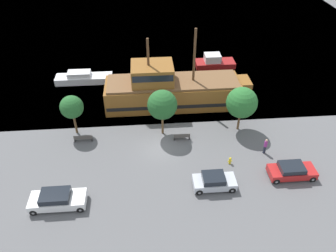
{
  "coord_description": "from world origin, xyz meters",
  "views": [
    {
      "loc": [
        -1.15,
        -25.62,
        22.54
      ],
      "look_at": [
        1.08,
        2.0,
        1.2
      ],
      "focal_mm": 35.0,
      "sensor_mm": 36.0,
      "label": 1
    }
  ],
  "objects_px": {
    "moored_boat_outer": "(83,78)",
    "pirate_ship": "(171,90)",
    "parked_car_curb_front": "(292,171)",
    "parked_car_curb_mid": "(214,181)",
    "parked_car_curb_rear": "(57,199)",
    "pedestrian_walking_near": "(265,146)",
    "bench_promenade_east": "(83,138)",
    "fire_hydrant": "(230,160)",
    "moored_boat_dockside": "(214,62)",
    "bench_promenade_west": "(182,136)"
  },
  "relations": [
    {
      "from": "pirate_ship",
      "to": "fire_hydrant",
      "type": "height_order",
      "value": "pirate_ship"
    },
    {
      "from": "bench_promenade_east",
      "to": "pedestrian_walking_near",
      "type": "relative_size",
      "value": 1.09
    },
    {
      "from": "fire_hydrant",
      "to": "bench_promenade_west",
      "type": "bearing_deg",
      "value": 136.88
    },
    {
      "from": "moored_boat_outer",
      "to": "bench_promenade_west",
      "type": "xyz_separation_m",
      "value": [
        11.97,
        -13.33,
        -0.16
      ]
    },
    {
      "from": "pirate_ship",
      "to": "bench_promenade_west",
      "type": "distance_m",
      "value": 7.26
    },
    {
      "from": "moored_boat_outer",
      "to": "pirate_ship",
      "type": "bearing_deg",
      "value": -28.64
    },
    {
      "from": "parked_car_curb_mid",
      "to": "bench_promenade_west",
      "type": "xyz_separation_m",
      "value": [
        -2.11,
        6.85,
        -0.26
      ]
    },
    {
      "from": "parked_car_curb_front",
      "to": "fire_hydrant",
      "type": "bearing_deg",
      "value": 158.04
    },
    {
      "from": "moored_boat_outer",
      "to": "parked_car_curb_front",
      "type": "distance_m",
      "value": 29.03
    },
    {
      "from": "moored_boat_outer",
      "to": "fire_hydrant",
      "type": "bearing_deg",
      "value": -46.85
    },
    {
      "from": "moored_boat_dockside",
      "to": "parked_car_curb_rear",
      "type": "height_order",
      "value": "moored_boat_dockside"
    },
    {
      "from": "pirate_ship",
      "to": "parked_car_curb_front",
      "type": "distance_m",
      "value": 16.67
    },
    {
      "from": "pirate_ship",
      "to": "fire_hydrant",
      "type": "xyz_separation_m",
      "value": [
        4.79,
        -11.07,
        -1.58
      ]
    },
    {
      "from": "bench_promenade_west",
      "to": "pedestrian_walking_near",
      "type": "relative_size",
      "value": 0.98
    },
    {
      "from": "parked_car_curb_rear",
      "to": "fire_hydrant",
      "type": "bearing_deg",
      "value": 13.71
    },
    {
      "from": "moored_boat_outer",
      "to": "bench_promenade_east",
      "type": "xyz_separation_m",
      "value": [
        1.53,
        -12.77,
        -0.16
      ]
    },
    {
      "from": "bench_promenade_east",
      "to": "parked_car_curb_mid",
      "type": "bearing_deg",
      "value": -30.58
    },
    {
      "from": "moored_boat_dockside",
      "to": "moored_boat_outer",
      "type": "xyz_separation_m",
      "value": [
        -18.62,
        -3.1,
        -0.09
      ]
    },
    {
      "from": "parked_car_curb_mid",
      "to": "parked_car_curb_rear",
      "type": "height_order",
      "value": "parked_car_curb_rear"
    },
    {
      "from": "parked_car_curb_front",
      "to": "fire_hydrant",
      "type": "distance_m",
      "value": 5.71
    },
    {
      "from": "fire_hydrant",
      "to": "bench_promenade_west",
      "type": "xyz_separation_m",
      "value": [
        -4.27,
        4.0,
        0.03
      ]
    },
    {
      "from": "moored_boat_outer",
      "to": "parked_car_curb_front",
      "type": "xyz_separation_m",
      "value": [
        21.53,
        -19.46,
        0.09
      ]
    },
    {
      "from": "parked_car_curb_front",
      "to": "parked_car_curb_mid",
      "type": "bearing_deg",
      "value": -174.48
    },
    {
      "from": "moored_boat_outer",
      "to": "parked_car_curb_front",
      "type": "bearing_deg",
      "value": -42.11
    },
    {
      "from": "parked_car_curb_mid",
      "to": "parked_car_curb_rear",
      "type": "bearing_deg",
      "value": -175.81
    },
    {
      "from": "parked_car_curb_mid",
      "to": "moored_boat_dockside",
      "type": "bearing_deg",
      "value": 78.97
    },
    {
      "from": "moored_boat_outer",
      "to": "parked_car_curb_rear",
      "type": "relative_size",
      "value": 1.61
    },
    {
      "from": "bench_promenade_west",
      "to": "pedestrian_walking_near",
      "type": "distance_m",
      "value": 8.57
    },
    {
      "from": "parked_car_curb_front",
      "to": "pedestrian_walking_near",
      "type": "height_order",
      "value": "pedestrian_walking_near"
    },
    {
      "from": "fire_hydrant",
      "to": "moored_boat_dockside",
      "type": "bearing_deg",
      "value": 83.36
    },
    {
      "from": "pirate_ship",
      "to": "bench_promenade_west",
      "type": "xyz_separation_m",
      "value": [
        0.52,
        -7.07,
        -1.55
      ]
    },
    {
      "from": "parked_car_curb_front",
      "to": "parked_car_curb_mid",
      "type": "xyz_separation_m",
      "value": [
        -7.45,
        -0.72,
        0.01
      ]
    },
    {
      "from": "parked_car_curb_front",
      "to": "bench_promenade_east",
      "type": "distance_m",
      "value": 21.09
    },
    {
      "from": "parked_car_curb_front",
      "to": "parked_car_curb_rear",
      "type": "relative_size",
      "value": 0.91
    },
    {
      "from": "parked_car_curb_mid",
      "to": "pedestrian_walking_near",
      "type": "relative_size",
      "value": 2.17
    },
    {
      "from": "parked_car_curb_rear",
      "to": "moored_boat_outer",
      "type": "bearing_deg",
      "value": 91.22
    },
    {
      "from": "bench_promenade_west",
      "to": "moored_boat_dockside",
      "type": "bearing_deg",
      "value": 67.97
    },
    {
      "from": "moored_boat_outer",
      "to": "pedestrian_walking_near",
      "type": "relative_size",
      "value": 4.3
    },
    {
      "from": "moored_boat_outer",
      "to": "parked_car_curb_mid",
      "type": "distance_m",
      "value": 24.61
    },
    {
      "from": "fire_hydrant",
      "to": "parked_car_curb_mid",
      "type": "bearing_deg",
      "value": -127.1
    },
    {
      "from": "bench_promenade_east",
      "to": "fire_hydrant",
      "type": "bearing_deg",
      "value": -17.23
    },
    {
      "from": "fire_hydrant",
      "to": "bench_promenade_west",
      "type": "height_order",
      "value": "bench_promenade_west"
    },
    {
      "from": "moored_boat_dockside",
      "to": "parked_car_curb_front",
      "type": "height_order",
      "value": "moored_boat_dockside"
    },
    {
      "from": "parked_car_curb_rear",
      "to": "pedestrian_walking_near",
      "type": "relative_size",
      "value": 2.67
    },
    {
      "from": "pirate_ship",
      "to": "parked_car_curb_front",
      "type": "relative_size",
      "value": 4.05
    },
    {
      "from": "moored_boat_outer",
      "to": "fire_hydrant",
      "type": "xyz_separation_m",
      "value": [
        16.24,
        -17.33,
        -0.19
      ]
    },
    {
      "from": "pedestrian_walking_near",
      "to": "bench_promenade_west",
      "type": "bearing_deg",
      "value": 161.31
    },
    {
      "from": "moored_boat_dockside",
      "to": "moored_boat_outer",
      "type": "height_order",
      "value": "moored_boat_dockside"
    },
    {
      "from": "parked_car_curb_front",
      "to": "parked_car_curb_mid",
      "type": "distance_m",
      "value": 7.49
    },
    {
      "from": "bench_promenade_east",
      "to": "pirate_ship",
      "type": "bearing_deg",
      "value": 33.29
    }
  ]
}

